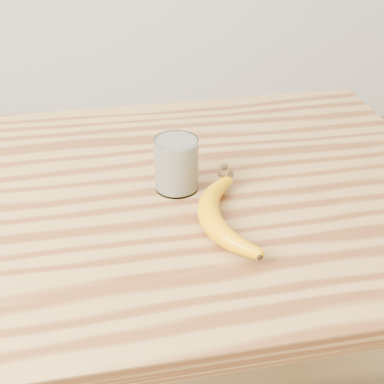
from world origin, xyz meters
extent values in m
cube|color=olive|center=(0.00, 0.00, 0.88)|extent=(1.20, 0.80, 0.04)
cylinder|color=brown|center=(0.54, 0.34, 0.43)|extent=(0.06, 0.06, 0.86)
cylinder|color=white|center=(0.07, 0.00, 0.95)|extent=(0.08, 0.08, 0.10)
torus|color=white|center=(0.07, 0.00, 1.00)|extent=(0.08, 0.08, 0.00)
cylinder|color=silver|center=(0.07, 0.00, 0.95)|extent=(0.08, 0.08, 0.09)
camera|label=1|loc=(-0.06, -0.84, 1.44)|focal=50.00mm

